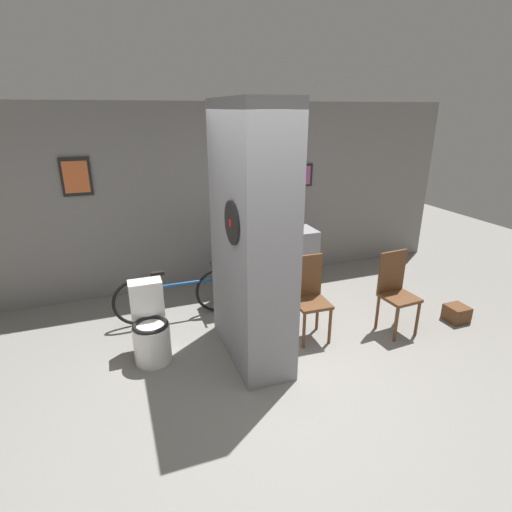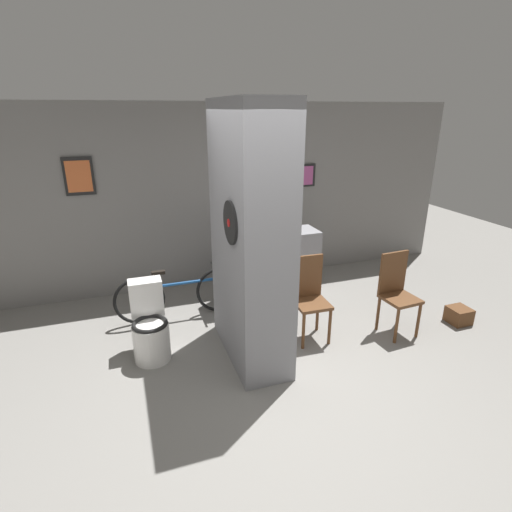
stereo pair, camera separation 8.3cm
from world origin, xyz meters
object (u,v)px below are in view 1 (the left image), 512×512
Objects in this scene: chair_near_pillar at (309,294)px; bicycle at (180,294)px; chair_by_doorway at (396,289)px; bottle_tall at (258,228)px; toilet at (150,329)px.

bicycle is at bearing 147.06° from chair_near_pillar.
chair_near_pillar is 0.60× the size of bicycle.
chair_by_doorway is at bearing -26.24° from bicycle.
chair_by_doorway is 3.69× the size of bottle_tall.
toilet is at bearing 167.61° from chair_by_doorway.
bicycle is at bearing 59.13° from toilet.
chair_near_pillar is at bearing -5.96° from toilet.
chair_near_pillar is 1.04m from chair_by_doorway.
bottle_tall reaches higher than chair_by_doorway.
toilet is 1.91m from bottle_tall.
chair_by_doorway reaches higher than toilet.
toilet is 1.78m from chair_near_pillar.
bottle_tall is at bearing 104.07° from chair_near_pillar.
chair_near_pillar and chair_by_doorway have the same top height.
bicycle is 6.20× the size of bottle_tall.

